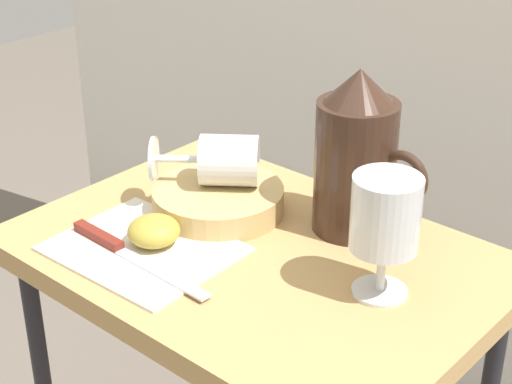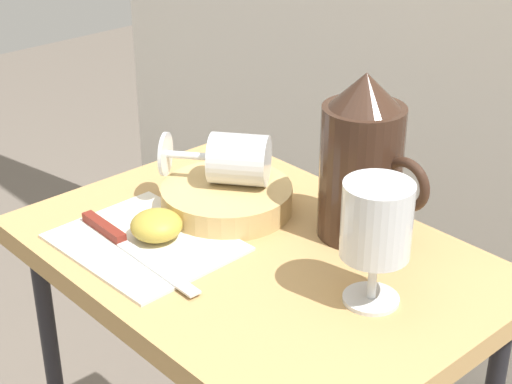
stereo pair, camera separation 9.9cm
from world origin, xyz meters
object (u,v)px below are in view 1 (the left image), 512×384
knife (119,248)px  basket_tray (218,200)px  wine_glass_tipped_near (225,160)px  table (256,298)px  apple_half_left (154,231)px  pitcher (356,166)px  wine_glass_upright (385,220)px

knife → basket_tray: bearing=84.4°
wine_glass_tipped_near → table: bearing=-29.0°
table → apple_half_left: apple_half_left is taller
table → pitcher: bearing=65.0°
basket_tray → wine_glass_upright: size_ratio=1.21×
pitcher → knife: pitcher is taller
apple_half_left → knife: apple_half_left is taller
wine_glass_upright → basket_tray: bearing=175.5°
pitcher → wine_glass_tipped_near: (-0.16, -0.07, -0.02)m
wine_glass_upright → table: bearing=-173.2°
apple_half_left → wine_glass_upright: bearing=19.9°
basket_tray → apple_half_left: bearing=-88.3°
table → wine_glass_tipped_near: size_ratio=4.45×
wine_glass_upright → apple_half_left: 0.30m
table → wine_glass_tipped_near: 0.19m
wine_glass_tipped_near → knife: (-0.01, -0.18, -0.06)m
knife → pitcher: bearing=53.8°
table → basket_tray: size_ratio=3.82×
table → knife: (-0.12, -0.12, 0.08)m
table → pitcher: size_ratio=3.13×
table → knife: knife is taller
wine_glass_tipped_near → knife: wine_glass_tipped_near is taller
wine_glass_tipped_near → apple_half_left: wine_glass_tipped_near is taller
wine_glass_upright → apple_half_left: wine_glass_upright is taller
wine_glass_upright → apple_half_left: bearing=-160.1°
wine_glass_tipped_near → apple_half_left: bearing=-87.6°
table → wine_glass_tipped_near: bearing=151.0°
basket_tray → pitcher: (0.16, 0.08, 0.07)m
basket_tray → wine_glass_tipped_near: wine_glass_tipped_near is taller
wine_glass_upright → knife: wine_glass_upright is taller
basket_tray → wine_glass_upright: (0.27, -0.02, 0.08)m
apple_half_left → basket_tray: bearing=91.7°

